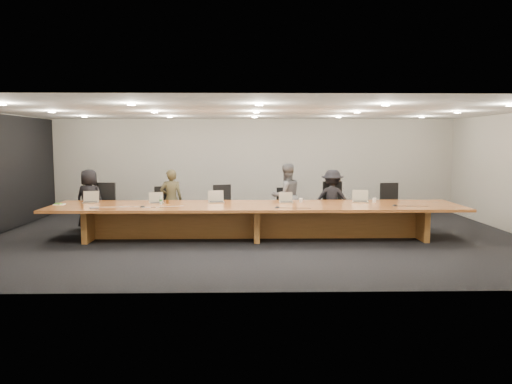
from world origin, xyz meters
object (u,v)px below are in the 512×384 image
at_px(chair_far_right, 393,205).
at_px(water_bottle, 161,200).
at_px(person_b, 171,199).
at_px(laptop_e, 360,196).
at_px(laptop_c, 216,196).
at_px(av_box, 94,208).
at_px(chair_mid_right, 286,208).
at_px(paper_cup_far, 374,200).
at_px(mic_left, 143,206).
at_px(conference_table, 256,215).
at_px(person_d, 332,199).
at_px(mic_right, 395,205).
at_px(paper_cup_near, 301,200).
at_px(laptop_a, 90,197).
at_px(person_c, 286,196).
at_px(mic_center, 277,207).
at_px(laptop_d, 286,197).
at_px(chair_mid_left, 224,206).
at_px(chair_right, 335,205).
at_px(laptop_b, 157,198).
at_px(person_a, 90,199).
at_px(amber_mug, 168,202).
at_px(chair_left, 165,207).
at_px(chair_far_left, 103,206).

bearing_deg(chair_far_right, water_bottle, -178.08).
xyz_separation_m(person_b, laptop_e, (4.45, -0.80, 0.16)).
relative_size(laptop_c, av_box, 1.86).
bearing_deg(person_b, chair_far_right, 173.48).
height_order(chair_mid_right, paper_cup_far, chair_mid_right).
bearing_deg(mic_left, conference_table, 8.66).
relative_size(person_d, water_bottle, 7.75).
bearing_deg(laptop_e, mic_right, -39.16).
bearing_deg(paper_cup_near, laptop_a, 179.60).
distance_m(person_c, mic_center, 1.81).
height_order(chair_far_right, laptop_d, chair_far_right).
bearing_deg(chair_mid_left, laptop_c, -116.53).
distance_m(person_c, laptop_c, 1.86).
relative_size(chair_right, paper_cup_far, 11.46).
bearing_deg(laptop_a, person_b, 16.02).
relative_size(water_bottle, mic_left, 1.45).
height_order(chair_far_right, laptop_b, chair_far_right).
height_order(person_c, water_bottle, person_c).
bearing_deg(person_a, paper_cup_far, -174.34).
relative_size(laptop_d, amber_mug, 3.43).
xyz_separation_m(person_d, laptop_d, (-1.22, -0.92, 0.15)).
height_order(conference_table, laptop_c, laptop_c).
relative_size(paper_cup_near, av_box, 0.51).
bearing_deg(person_c, laptop_b, -3.59).
relative_size(person_b, paper_cup_far, 14.39).
distance_m(chair_left, chair_right, 4.19).
distance_m(person_c, person_d, 1.14).
bearing_deg(mic_right, av_box, -177.56).
relative_size(mic_left, mic_right, 1.00).
height_order(chair_far_left, person_b, person_b).
xyz_separation_m(chair_far_right, person_b, (-5.47, -0.06, 0.17)).
bearing_deg(paper_cup_near, chair_mid_right, 107.41).
bearing_deg(paper_cup_far, chair_mid_right, 154.67).
height_order(person_a, person_c, person_c).
bearing_deg(chair_mid_left, chair_mid_right, -20.42).
height_order(person_b, person_d, person_b).
height_order(chair_left, person_b, person_b).
height_order(person_c, person_d, person_c).
bearing_deg(chair_mid_right, paper_cup_far, -27.08).
bearing_deg(laptop_e, laptop_a, -169.72).
bearing_deg(laptop_d, chair_far_right, 17.72).
bearing_deg(chair_far_right, amber_mug, -178.81).
xyz_separation_m(person_a, laptop_b, (1.79, -0.92, 0.14)).
relative_size(paper_cup_near, mic_left, 0.76).
distance_m(person_d, amber_mug, 4.03).
relative_size(conference_table, mic_center, 69.15).
height_order(person_b, amber_mug, person_b).
xyz_separation_m(laptop_c, amber_mug, (-1.08, -0.20, -0.09)).
height_order(conference_table, laptop_a, laptop_a).
distance_m(av_box, mic_center, 3.82).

